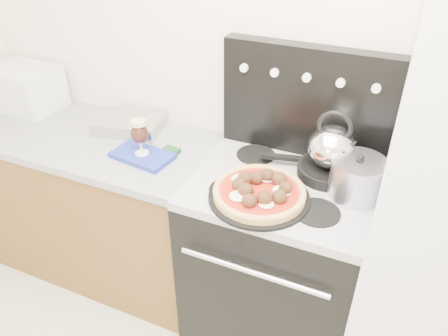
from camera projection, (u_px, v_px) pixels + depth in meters
The scene contains 15 objects.
room_shell at pixel (149, 257), 1.02m from camera, with size 3.52×3.01×2.52m.
base_cabinet at pixel (94, 204), 2.51m from camera, with size 1.45×0.60×0.86m, color brown.
countertop at pixel (79, 136), 2.26m from camera, with size 1.48×0.63×0.04m, color gray.
stove_body at pixel (276, 262), 2.11m from camera, with size 0.76×0.65×0.88m, color black.
cooktop at pixel (283, 185), 1.86m from camera, with size 0.76×0.65×0.04m, color #ADADB2.
backguard at pixel (306, 102), 1.92m from camera, with size 0.76×0.08×0.50m, color black.
toaster_oven at pixel (25, 87), 2.44m from camera, with size 0.37×0.27×0.23m, color silver.
foil_sheet at pixel (130, 124), 2.26m from camera, with size 0.33×0.24×0.07m, color silver.
oven_mitt at pixel (142, 156), 2.03m from camera, with size 0.28×0.16×0.02m, color #212F9D.
beer_glass at pixel (140, 137), 1.98m from camera, with size 0.08×0.08×0.17m, color #33140F, non-canonical shape.
pizza_pan at pixel (259, 197), 1.75m from camera, with size 0.41×0.41×0.01m, color black.
pizza at pixel (259, 190), 1.73m from camera, with size 0.37×0.37×0.05m, color #F1C362, non-canonical shape.
skillet at pixel (328, 171), 1.87m from camera, with size 0.26×0.26×0.05m, color black.
tea_kettle at pixel (332, 144), 1.80m from camera, with size 0.20×0.20×0.22m, color silver, non-canonical shape.
stock_pot at pixel (357, 179), 1.73m from camera, with size 0.21×0.21×0.15m, color #B6B4C6.
Camera 1 is at (0.45, -0.31, 1.99)m, focal length 35.00 mm.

